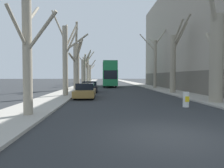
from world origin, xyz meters
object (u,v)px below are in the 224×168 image
(street_tree_left_2, at_px, (77,63))
(traffic_bollard, at_px, (186,100))
(street_tree_left_0, at_px, (28,53))
(street_tree_right_0, at_px, (216,54))
(street_tree_left_1, at_px, (66,56))
(double_decker_bus, at_px, (109,73))
(street_tree_left_5, at_px, (90,72))
(street_tree_left_3, at_px, (84,71))
(street_tree_right_1, at_px, (174,60))
(street_tree_left_4, at_px, (87,68))
(parked_car_0, at_px, (85,91))
(parked_car_1, at_px, (90,87))
(street_tree_right_2, at_px, (155,61))

(street_tree_left_2, bearing_deg, traffic_bollard, -62.01)
(street_tree_left_0, xyz_separation_m, street_tree_right_0, (11.38, 4.12, 0.45))
(street_tree_left_1, bearing_deg, street_tree_right_0, -26.40)
(double_decker_bus, relative_size, traffic_bollard, 12.03)
(street_tree_left_1, distance_m, street_tree_left_5, 40.74)
(street_tree_left_1, relative_size, double_decker_bus, 0.74)
(street_tree_left_3, bearing_deg, street_tree_right_0, -65.91)
(double_decker_bus, bearing_deg, street_tree_left_1, -104.40)
(street_tree_right_1, relative_size, traffic_bollard, 8.72)
(street_tree_left_2, bearing_deg, street_tree_left_5, 90.20)
(street_tree_left_1, height_order, street_tree_right_1, street_tree_left_1)
(street_tree_left_0, bearing_deg, street_tree_left_4, 90.27)
(street_tree_left_0, relative_size, parked_car_0, 1.35)
(street_tree_left_5, relative_size, street_tree_right_1, 0.89)
(street_tree_left_1, height_order, street_tree_right_0, street_tree_right_0)
(street_tree_left_2, distance_m, street_tree_left_5, 31.17)
(street_tree_left_0, relative_size, street_tree_left_3, 0.86)
(double_decker_bus, distance_m, parked_car_1, 14.04)
(parked_car_1, height_order, traffic_bollard, parked_car_1)
(street_tree_left_1, bearing_deg, street_tree_left_2, 91.37)
(street_tree_right_2, bearing_deg, double_decker_bus, 130.33)
(street_tree_left_0, height_order, double_decker_bus, street_tree_left_0)
(street_tree_right_2, relative_size, double_decker_bus, 0.84)
(street_tree_left_2, distance_m, street_tree_left_4, 20.82)
(street_tree_left_0, distance_m, street_tree_right_0, 12.11)
(street_tree_left_0, xyz_separation_m, double_decker_bus, (4.79, 28.33, -0.45))
(street_tree_left_2, height_order, street_tree_right_1, street_tree_left_2)
(street_tree_left_0, xyz_separation_m, street_tree_left_3, (-0.13, 29.86, -0.11))
(street_tree_right_0, bearing_deg, parked_car_1, 131.69)
(street_tree_right_1, relative_size, parked_car_1, 2.02)
(street_tree_left_0, height_order, street_tree_left_2, street_tree_left_2)
(street_tree_left_4, bearing_deg, street_tree_left_1, -89.61)
(street_tree_left_1, relative_size, street_tree_right_1, 1.02)
(street_tree_right_2, bearing_deg, street_tree_right_1, -90.16)
(street_tree_left_4, height_order, street_tree_left_5, street_tree_left_4)
(street_tree_left_4, bearing_deg, street_tree_right_2, -59.37)
(street_tree_left_0, distance_m, street_tree_right_1, 16.87)
(street_tree_left_0, relative_size, street_tree_left_5, 0.81)
(street_tree_left_0, distance_m, street_tree_left_1, 9.80)
(street_tree_left_0, bearing_deg, street_tree_right_2, 60.80)
(parked_car_0, bearing_deg, street_tree_right_1, 22.81)
(street_tree_right_0, height_order, traffic_bollard, street_tree_right_0)
(street_tree_left_5, distance_m, street_tree_right_0, 47.82)
(street_tree_right_2, bearing_deg, parked_car_1, -148.77)
(street_tree_right_1, distance_m, double_decker_bus, 17.32)
(street_tree_right_1, xyz_separation_m, parked_car_1, (-9.49, 2.33, -3.14))
(traffic_bollard, bearing_deg, street_tree_left_3, 107.89)
(street_tree_left_1, distance_m, street_tree_left_3, 20.12)
(street_tree_left_3, bearing_deg, parked_car_1, -82.24)
(street_tree_right_2, bearing_deg, street_tree_left_4, 120.63)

